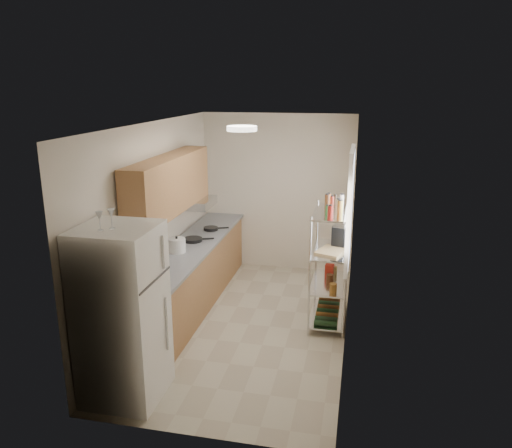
# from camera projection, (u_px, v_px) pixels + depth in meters

# --- Properties ---
(room) EXTENTS (2.52, 4.42, 2.62)m
(room) POSITION_uv_depth(u_px,v_px,m) (248.00, 230.00, 6.20)
(room) COLOR #BCB298
(room) RESTS_ON ground
(counter_run) EXTENTS (0.63, 3.51, 0.90)m
(counter_run) POSITION_uv_depth(u_px,v_px,m) (192.00, 275.00, 7.03)
(counter_run) COLOR #9E6D43
(counter_run) RESTS_ON ground
(upper_cabinets) EXTENTS (0.33, 2.20, 0.72)m
(upper_cabinets) POSITION_uv_depth(u_px,v_px,m) (169.00, 184.00, 6.37)
(upper_cabinets) COLOR #9E6D43
(upper_cabinets) RESTS_ON room
(range_hood) EXTENTS (0.50, 0.60, 0.12)m
(range_hood) POSITION_uv_depth(u_px,v_px,m) (195.00, 202.00, 7.22)
(range_hood) COLOR #B7BABC
(range_hood) RESTS_ON room
(window) EXTENTS (0.06, 1.00, 1.46)m
(window) POSITION_uv_depth(u_px,v_px,m) (350.00, 209.00, 6.22)
(window) COLOR white
(window) RESTS_ON room
(bakers_rack) EXTENTS (0.45, 0.90, 1.73)m
(bakers_rack) POSITION_uv_depth(u_px,v_px,m) (331.00, 242.00, 6.33)
(bakers_rack) COLOR silver
(bakers_rack) RESTS_ON ground
(ceiling_dome) EXTENTS (0.34, 0.34, 0.05)m
(ceiling_dome) POSITION_uv_depth(u_px,v_px,m) (242.00, 128.00, 5.57)
(ceiling_dome) COLOR white
(ceiling_dome) RESTS_ON room
(refrigerator) EXTENTS (0.73, 0.73, 1.78)m
(refrigerator) POSITION_uv_depth(u_px,v_px,m) (122.00, 314.00, 4.86)
(refrigerator) COLOR white
(refrigerator) RESTS_ON ground
(wine_glass_a) EXTENTS (0.06, 0.06, 0.18)m
(wine_glass_a) POSITION_uv_depth(u_px,v_px,m) (100.00, 221.00, 4.48)
(wine_glass_a) COLOR silver
(wine_glass_a) RESTS_ON refrigerator
(wine_glass_b) EXTENTS (0.07, 0.07, 0.19)m
(wine_glass_b) POSITION_uv_depth(u_px,v_px,m) (111.00, 219.00, 4.53)
(wine_glass_b) COLOR silver
(wine_glass_b) RESTS_ON refrigerator
(rice_cooker) EXTENTS (0.23, 0.23, 0.19)m
(rice_cooker) POSITION_uv_depth(u_px,v_px,m) (177.00, 245.00, 6.58)
(rice_cooker) COLOR white
(rice_cooker) RESTS_ON counter_run
(frying_pan_large) EXTENTS (0.35, 0.35, 0.05)m
(frying_pan_large) POSITION_uv_depth(u_px,v_px,m) (193.00, 240.00, 7.05)
(frying_pan_large) COLOR black
(frying_pan_large) RESTS_ON counter_run
(frying_pan_small) EXTENTS (0.29, 0.29, 0.04)m
(frying_pan_small) POSITION_uv_depth(u_px,v_px,m) (211.00, 229.00, 7.59)
(frying_pan_small) COLOR black
(frying_pan_small) RESTS_ON counter_run
(cutting_board) EXTENTS (0.43, 0.48, 0.03)m
(cutting_board) POSITION_uv_depth(u_px,v_px,m) (332.00, 251.00, 6.26)
(cutting_board) COLOR tan
(cutting_board) RESTS_ON bakers_rack
(espresso_machine) EXTENTS (0.23, 0.29, 0.30)m
(espresso_machine) POSITION_uv_depth(u_px,v_px,m) (341.00, 235.00, 6.46)
(espresso_machine) COLOR black
(espresso_machine) RESTS_ON bakers_rack
(storage_bag) EXTENTS (0.12, 0.16, 0.17)m
(storage_bag) POSITION_uv_depth(u_px,v_px,m) (330.00, 270.00, 6.69)
(storage_bag) COLOR red
(storage_bag) RESTS_ON bakers_rack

